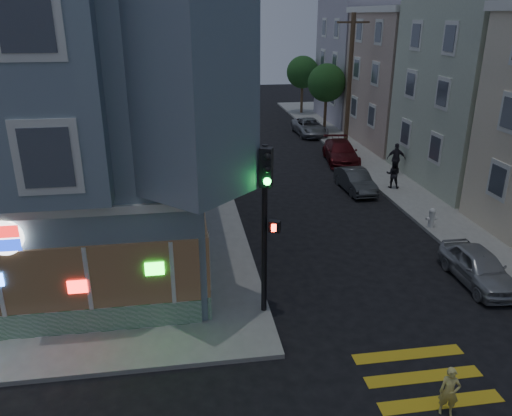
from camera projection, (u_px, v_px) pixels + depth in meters
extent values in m
cube|color=gray|center=(495.00, 147.00, 36.15)|extent=(24.00, 42.00, 0.15)
cube|color=slate|center=(7.00, 109.00, 18.95)|extent=(14.00, 14.00, 11.00)
cube|color=silver|center=(15.00, 152.00, 19.54)|extent=(14.30, 14.30, 0.25)
cylinder|color=white|center=(4.00, 238.00, 13.42)|extent=(1.00, 0.12, 1.00)
cube|color=tan|center=(445.00, 80.00, 35.83)|extent=(12.00, 8.60, 9.00)
cube|color=#B0A9BA|center=(395.00, 59.00, 43.85)|extent=(12.00, 8.60, 10.50)
cylinder|color=#4C3826|center=(349.00, 83.00, 33.84)|extent=(0.30, 0.30, 9.00)
cube|color=#4C3826|center=(353.00, 22.00, 32.43)|extent=(2.20, 0.12, 0.12)
cylinder|color=#4C3826|center=(325.00, 110.00, 40.45)|extent=(0.24, 0.24, 3.20)
sphere|color=#18451B|center=(327.00, 83.00, 39.65)|extent=(3.00, 3.00, 3.00)
cylinder|color=#4C3826|center=(302.00, 96.00, 47.82)|extent=(0.24, 0.24, 3.20)
sphere|color=#18451B|center=(303.00, 72.00, 47.02)|extent=(3.00, 3.00, 3.00)
imported|color=#D1C56B|center=(449.00, 392.00, 11.84)|extent=(0.56, 0.47, 1.30)
imported|color=black|center=(393.00, 174.00, 27.10)|extent=(0.93, 0.84, 1.55)
imported|color=#28252D|center=(396.00, 159.00, 29.46)|extent=(1.15, 0.74, 1.83)
imported|color=#A4A7AC|center=(479.00, 267.00, 17.74)|extent=(1.57, 3.74, 1.26)
imported|color=#3C3F41|center=(355.00, 181.00, 27.07)|extent=(1.40, 3.67, 1.19)
imported|color=#561318|center=(341.00, 152.00, 32.35)|extent=(2.52, 4.93, 1.37)
imported|color=#94979D|center=(309.00, 127.00, 39.81)|extent=(2.25, 4.63, 1.27)
cylinder|color=black|center=(264.00, 233.00, 15.06)|extent=(0.17, 0.17, 5.43)
cube|color=black|center=(266.00, 167.00, 14.07)|extent=(0.44, 0.42, 1.14)
sphere|color=black|center=(267.00, 157.00, 13.78)|extent=(0.22, 0.22, 0.22)
sphere|color=black|center=(267.00, 169.00, 13.91)|extent=(0.22, 0.22, 0.22)
sphere|color=#19F23F|center=(267.00, 181.00, 14.04)|extent=(0.22, 0.22, 0.22)
cube|color=black|center=(275.00, 226.00, 14.82)|extent=(0.41, 0.34, 0.35)
cube|color=#FF2614|center=(275.00, 228.00, 14.71)|extent=(0.24, 0.02, 0.24)
cylinder|color=silver|center=(431.00, 220.00, 22.17)|extent=(0.27, 0.27, 0.68)
sphere|color=silver|center=(433.00, 211.00, 22.03)|extent=(0.30, 0.30, 0.30)
cylinder|color=silver|center=(432.00, 219.00, 22.15)|extent=(0.51, 0.14, 0.14)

